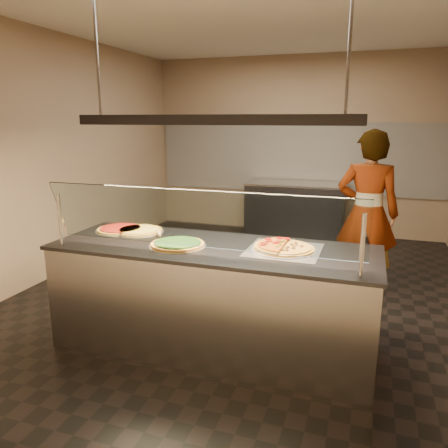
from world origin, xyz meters
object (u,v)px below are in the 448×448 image
(half_pizza_sausage, at_px, (298,249))
(pizza_tomato, at_px, (121,229))
(sneeze_guard, at_px, (197,220))
(heat_lamp_housing, at_px, (212,120))
(pizza_cheese, at_px, (140,230))
(pizza_spatula, at_px, (164,234))
(half_pizza_pepperoni, at_px, (270,245))
(worker, at_px, (367,214))
(prep_table, at_px, (295,210))
(perforated_tray, at_px, (284,250))
(serving_counter, at_px, (213,298))
(pizza_spinach, at_px, (178,244))

(half_pizza_sausage, height_order, pizza_tomato, half_pizza_sausage)
(sneeze_guard, height_order, heat_lamp_housing, heat_lamp_housing)
(pizza_cheese, height_order, pizza_spatula, pizza_spatula)
(half_pizza_pepperoni, bearing_deg, pizza_cheese, 172.95)
(sneeze_guard, relative_size, pizza_spatula, 9.35)
(worker, relative_size, heat_lamp_housing, 0.81)
(pizza_cheese, relative_size, worker, 0.24)
(half_pizza_pepperoni, distance_m, heat_lamp_housing, 1.09)
(pizza_cheese, bearing_deg, prep_table, 76.76)
(perforated_tray, relative_size, half_pizza_sausage, 1.22)
(prep_table, relative_size, worker, 0.88)
(serving_counter, height_order, prep_table, same)
(serving_counter, relative_size, pizza_cheese, 6.03)
(worker, bearing_deg, pizza_cheese, 39.11)
(sneeze_guard, xyz_separation_m, pizza_spinach, (-0.28, 0.25, -0.28))
(heat_lamp_housing, bearing_deg, half_pizza_pepperoni, 7.53)
(half_pizza_pepperoni, relative_size, half_pizza_sausage, 1.00)
(half_pizza_pepperoni, height_order, half_pizza_sausage, half_pizza_pepperoni)
(perforated_tray, distance_m, half_pizza_pepperoni, 0.12)
(sneeze_guard, bearing_deg, half_pizza_sausage, 29.87)
(pizza_spinach, bearing_deg, sneeze_guard, -42.21)
(perforated_tray, xyz_separation_m, heat_lamp_housing, (-0.59, -0.06, 1.01))
(sneeze_guard, bearing_deg, pizza_spinach, 137.79)
(sneeze_guard, relative_size, pizza_tomato, 5.33)
(sneeze_guard, bearing_deg, perforated_tray, 34.55)
(pizza_spinach, height_order, heat_lamp_housing, heat_lamp_housing)
(perforated_tray, bearing_deg, half_pizza_pepperoni, 179.07)
(pizza_spinach, bearing_deg, perforated_tray, 10.07)
(half_pizza_sausage, distance_m, worker, 1.75)
(pizza_spatula, bearing_deg, pizza_tomato, 167.86)
(worker, xyz_separation_m, heat_lamp_housing, (-1.20, -1.74, 1.02))
(perforated_tray, relative_size, pizza_spatula, 2.20)
(half_pizza_sausage, bearing_deg, half_pizza_pepperoni, 179.15)
(pizza_tomato, bearing_deg, pizza_cheese, 1.93)
(sneeze_guard, xyz_separation_m, half_pizza_pepperoni, (0.47, 0.41, -0.26))
(perforated_tray, bearing_deg, pizza_spatula, 177.66)
(sneeze_guard, distance_m, half_pizza_pepperoni, 0.67)
(sneeze_guard, height_order, worker, worker)
(pizza_tomato, height_order, worker, worker)
(pizza_spatula, height_order, heat_lamp_housing, heat_lamp_housing)
(heat_lamp_housing, bearing_deg, pizza_cheese, 164.74)
(perforated_tray, xyz_separation_m, pizza_cheese, (-1.39, 0.16, 0.01))
(sneeze_guard, distance_m, heat_lamp_housing, 0.80)
(pizza_spinach, bearing_deg, half_pizza_sausage, 8.83)
(pizza_spatula, bearing_deg, half_pizza_pepperoni, -2.51)
(perforated_tray, distance_m, heat_lamp_housing, 1.17)
(half_pizza_pepperoni, bearing_deg, prep_table, 96.16)
(prep_table, bearing_deg, heat_lamp_housing, -90.84)
(pizza_tomato, relative_size, prep_table, 0.28)
(perforated_tray, distance_m, pizza_spatula, 1.08)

